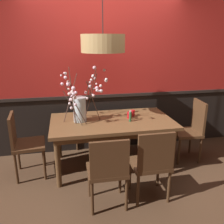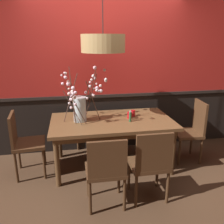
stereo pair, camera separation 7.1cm
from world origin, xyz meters
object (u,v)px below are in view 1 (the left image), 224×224
object	(u,v)px
chair_near_side_left	(108,169)
candle_holder_nearer_edge	(133,113)
chair_far_side_left	(85,118)
chair_head_east_end	(191,128)
chair_near_side_right	(152,162)
dining_table	(112,125)
condiment_bottle	(130,116)
chair_far_side_right	(116,115)
chair_head_west_end	(23,141)
pendant_lamp	(103,43)
candle_holder_nearer_center	(130,115)
vase_with_blossoms	(80,106)

from	to	relation	value
chair_near_side_left	candle_holder_nearer_edge	world-z (taller)	chair_near_side_left
chair_near_side_left	chair_far_side_left	bearing A→B (deg)	92.70
chair_near_side_left	chair_head_east_end	distance (m)	1.75
chair_near_side_right	dining_table	bearing A→B (deg)	108.30
condiment_bottle	candle_holder_nearer_edge	bearing A→B (deg)	66.29
chair_far_side_right	candle_holder_nearer_edge	world-z (taller)	chair_far_side_right
dining_table	candle_holder_nearer_edge	size ratio (longest dim) A/B	18.83
chair_far_side_left	chair_near_side_right	xyz separation A→B (m)	(0.61, -1.79, 0.02)
chair_head_west_end	chair_near_side_right	bearing A→B (deg)	-29.02
condiment_bottle	pendant_lamp	bearing A→B (deg)	152.95
chair_near_side_left	condiment_bottle	xyz separation A→B (m)	(0.48, 0.82, 0.31)
chair_far_side_right	condiment_bottle	xyz separation A→B (m)	(-0.00, -1.00, 0.30)
candle_holder_nearer_center	candle_holder_nearer_edge	distance (m)	0.11
chair_near_side_right	vase_with_blossoms	xyz separation A→B (m)	(-0.75, 0.93, 0.46)
chair_near_side_left	chair_near_side_right	bearing A→B (deg)	4.26
vase_with_blossoms	candle_holder_nearer_center	world-z (taller)	vase_with_blossoms
dining_table	chair_far_side_left	size ratio (longest dim) A/B	2.04
chair_head_west_end	candle_holder_nearer_edge	world-z (taller)	chair_head_west_end
pendant_lamp	chair_head_west_end	bearing A→B (deg)	-174.88
chair_far_side_left	chair_near_side_right	world-z (taller)	chair_near_side_right
chair_far_side_left	candle_holder_nearer_edge	world-z (taller)	chair_far_side_left
chair_far_side_right	candle_holder_nearer_edge	size ratio (longest dim) A/B	9.83
chair_head_west_end	condiment_bottle	bearing A→B (deg)	-2.99
chair_far_side_left	pendant_lamp	world-z (taller)	pendant_lamp
chair_far_side_left	chair_far_side_right	xyz separation A→B (m)	(0.57, -0.00, 0.02)
chair_head_east_end	pendant_lamp	bearing A→B (deg)	175.67
chair_near_side_left	candle_holder_nearer_center	bearing A→B (deg)	62.24
chair_near_side_left	candle_holder_nearer_edge	bearing A→B (deg)	61.13
chair_near_side_left	vase_with_blossoms	xyz separation A→B (m)	(-0.22, 0.97, 0.46)
chair_head_east_end	candle_holder_nearer_edge	xyz separation A→B (m)	(-0.93, 0.15, 0.26)
chair_far_side_left	vase_with_blossoms	world-z (taller)	vase_with_blossoms
chair_near_side_left	pendant_lamp	bearing A→B (deg)	82.98
dining_table	vase_with_blossoms	xyz separation A→B (m)	(-0.45, 0.04, 0.31)
candle_holder_nearer_edge	chair_far_side_right	bearing A→B (deg)	97.24
chair_far_side_left	candle_holder_nearer_center	size ratio (longest dim) A/B	9.23
candle_holder_nearer_edge	pendant_lamp	distance (m)	1.13
chair_near_side_right	pendant_lamp	world-z (taller)	pendant_lamp
dining_table	candle_holder_nearer_center	bearing A→B (deg)	7.72
condiment_bottle	pendant_lamp	distance (m)	1.08
dining_table	chair_near_side_right	world-z (taller)	chair_near_side_right
chair_head_east_end	chair_near_side_right	bearing A→B (deg)	-138.69
chair_near_side_left	condiment_bottle	size ratio (longest dim) A/B	5.51
chair_head_west_end	candle_holder_nearer_center	world-z (taller)	chair_head_west_end
chair_far_side_left	chair_far_side_right	bearing A→B (deg)	-0.39
chair_near_side_left	chair_head_west_end	bearing A→B (deg)	138.68
dining_table	chair_far_side_right	distance (m)	0.94
chair_head_west_end	candle_holder_nearer_center	size ratio (longest dim) A/B	9.79
dining_table	candle_holder_nearer_edge	bearing A→B (deg)	19.10
chair_head_west_end	chair_near_side_left	xyz separation A→B (m)	(1.02, -0.90, -0.02)
pendant_lamp	dining_table	bearing A→B (deg)	-33.52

